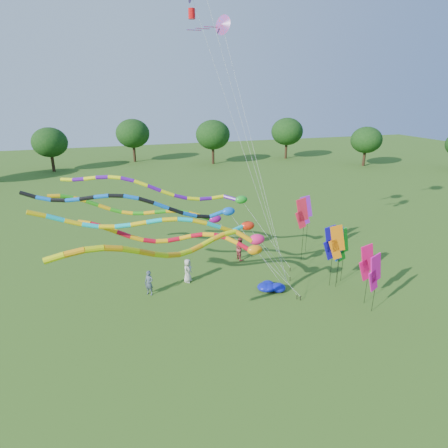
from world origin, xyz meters
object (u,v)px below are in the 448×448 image
object	(u,v)px
tube_kite_orange	(197,245)
blue_nylon_heap	(270,286)
person_b	(149,283)
tube_kite_red	(194,240)
person_c	(240,249)
person_a	(188,271)

from	to	relation	value
tube_kite_orange	blue_nylon_heap	bearing A→B (deg)	16.81
person_b	tube_kite_red	bearing A→B (deg)	10.17
tube_kite_red	blue_nylon_heap	bearing A→B (deg)	16.21
person_b	person_c	size ratio (longest dim) A/B	0.92
tube_kite_red	person_c	xyz separation A→B (m)	(4.88, 4.98, -3.25)
blue_nylon_heap	person_b	world-z (taller)	person_b
tube_kite_red	person_a	size ratio (longest dim) A/B	7.39
person_a	person_c	bearing A→B (deg)	-25.63
tube_kite_orange	person_b	xyz separation A→B (m)	(-1.96, 5.68, -4.78)
blue_nylon_heap	tube_kite_red	bearing A→B (deg)	178.04
person_b	person_c	xyz separation A→B (m)	(7.65, 3.35, 0.07)
person_b	person_c	bearing A→B (deg)	64.22
tube_kite_red	tube_kite_orange	size ratio (longest dim) A/B	0.95
tube_kite_orange	tube_kite_red	bearing A→B (deg)	62.42
blue_nylon_heap	person_a	size ratio (longest dim) A/B	0.85
person_a	person_c	distance (m)	5.39
tube_kite_red	blue_nylon_heap	xyz separation A→B (m)	(5.16, -0.18, -3.98)
person_b	person_c	world-z (taller)	person_c
tube_kite_orange	person_c	world-z (taller)	tube_kite_orange
tube_kite_red	person_b	size ratio (longest dim) A/B	7.51
tube_kite_orange	person_a	bearing A→B (deg)	66.36
tube_kite_orange	person_c	xyz separation A→B (m)	(5.70, 9.03, -4.70)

